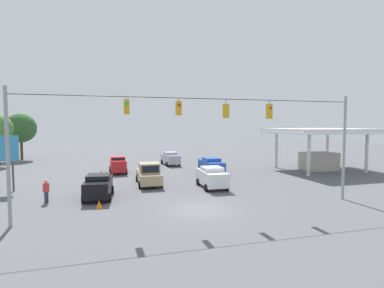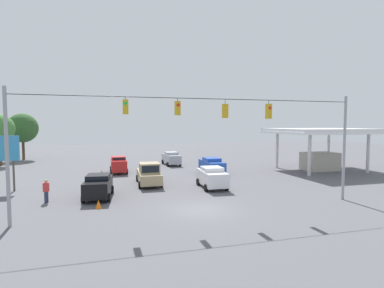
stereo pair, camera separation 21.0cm
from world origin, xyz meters
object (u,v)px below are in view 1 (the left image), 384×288
(pickup_truck_tan_withflow_mid, at_px, (149,174))
(traffic_cone_nearest, at_px, (99,204))
(traffic_cone_fourth, at_px, (101,182))
(sedan_silver_oncoming_deep, at_px, (170,158))
(sedan_blue_oncoming_far, at_px, (211,165))
(overhead_signal_span, at_px, (204,134))
(sedan_white_crossing_near, at_px, (212,177))
(sedan_black_parked_shoulder, at_px, (99,186))
(pedestrian, at_px, (46,191))
(sedan_red_withflow_far, at_px, (118,164))
(gas_station, at_px, (319,140))
(traffic_cone_fifth, at_px, (101,177))
(traffic_cone_third, at_px, (98,188))
(tree_horizon_left, at_px, (21,128))
(traffic_cone_second, at_px, (101,195))
(traffic_cone_farthest, at_px, (101,173))

(pickup_truck_tan_withflow_mid, xyz_separation_m, traffic_cone_nearest, (4.35, 7.13, -0.69))
(traffic_cone_fourth, bearing_deg, pickup_truck_tan_withflow_mid, 167.02)
(sedan_silver_oncoming_deep, xyz_separation_m, sedan_blue_oncoming_far, (-3.00, 8.46, 0.01))
(overhead_signal_span, relative_size, pickup_truck_tan_withflow_mid, 4.16)
(sedan_white_crossing_near, distance_m, sedan_blue_oncoming_far, 7.63)
(sedan_black_parked_shoulder, bearing_deg, pedestrian, 6.47)
(sedan_red_withflow_far, xyz_separation_m, traffic_cone_nearest, (1.82, 14.95, -0.72))
(sedan_silver_oncoming_deep, bearing_deg, gas_station, 150.30)
(sedan_silver_oncoming_deep, height_order, traffic_cone_fifth, sedan_silver_oncoming_deep)
(sedan_black_parked_shoulder, distance_m, sedan_silver_oncoming_deep, 19.12)
(sedan_white_crossing_near, relative_size, sedan_silver_oncoming_deep, 0.96)
(traffic_cone_third, xyz_separation_m, traffic_cone_fourth, (-0.19, -2.69, 0.00))
(sedan_red_withflow_far, xyz_separation_m, tree_horizon_left, (14.27, -17.47, 4.07))
(pedestrian, bearing_deg, traffic_cone_fourth, -123.91)
(traffic_cone_fourth, bearing_deg, traffic_cone_second, 90.63)
(pickup_truck_tan_withflow_mid, distance_m, traffic_cone_second, 6.09)
(traffic_cone_nearest, relative_size, traffic_cone_third, 1.00)
(overhead_signal_span, height_order, traffic_cone_nearest, overhead_signal_span)
(traffic_cone_nearest, height_order, traffic_cone_fifth, same)
(sedan_red_withflow_far, distance_m, traffic_cone_nearest, 15.08)
(traffic_cone_second, bearing_deg, pedestrian, 3.55)
(traffic_cone_fourth, distance_m, traffic_cone_fifth, 3.00)
(sedan_white_crossing_near, bearing_deg, pickup_truck_tan_withflow_mid, -29.68)
(traffic_cone_fifth, height_order, tree_horizon_left, tree_horizon_left)
(traffic_cone_third, distance_m, traffic_cone_fifth, 5.70)
(pickup_truck_tan_withflow_mid, xyz_separation_m, traffic_cone_fourth, (4.36, -1.00, -0.69))
(sedan_silver_oncoming_deep, relative_size, gas_station, 0.39)
(pickup_truck_tan_withflow_mid, relative_size, traffic_cone_second, 9.61)
(pickup_truck_tan_withflow_mid, distance_m, sedan_red_withflow_far, 8.22)
(traffic_cone_fourth, bearing_deg, traffic_cone_third, 86.02)
(traffic_cone_fifth, relative_size, tree_horizon_left, 0.08)
(traffic_cone_farthest, bearing_deg, overhead_signal_span, 112.41)
(sedan_black_parked_shoulder, relative_size, pedestrian, 2.61)
(pickup_truck_tan_withflow_mid, height_order, traffic_cone_fifth, pickup_truck_tan_withflow_mid)
(sedan_red_withflow_far, relative_size, traffic_cone_nearest, 7.34)
(sedan_red_withflow_far, distance_m, traffic_cone_fifth, 4.29)
(overhead_signal_span, relative_size, traffic_cone_farthest, 39.99)
(pickup_truck_tan_withflow_mid, relative_size, pedestrian, 3.20)
(pickup_truck_tan_withflow_mid, distance_m, gas_station, 21.93)
(sedan_silver_oncoming_deep, relative_size, traffic_cone_fifth, 7.86)
(sedan_white_crossing_near, bearing_deg, traffic_cone_second, 7.61)
(sedan_blue_oncoming_far, bearing_deg, overhead_signal_span, 68.34)
(gas_station, bearing_deg, traffic_cone_second, 15.95)
(sedan_blue_oncoming_far, distance_m, traffic_cone_second, 14.76)
(sedan_blue_oncoming_far, bearing_deg, traffic_cone_second, 35.10)
(traffic_cone_second, bearing_deg, sedan_silver_oncoming_deep, -118.15)
(sedan_silver_oncoming_deep, distance_m, traffic_cone_fourth, 14.84)
(traffic_cone_nearest, bearing_deg, traffic_cone_second, -90.92)
(pickup_truck_tan_withflow_mid, distance_m, traffic_cone_third, 4.90)
(sedan_white_crossing_near, distance_m, sedan_red_withflow_far, 13.31)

